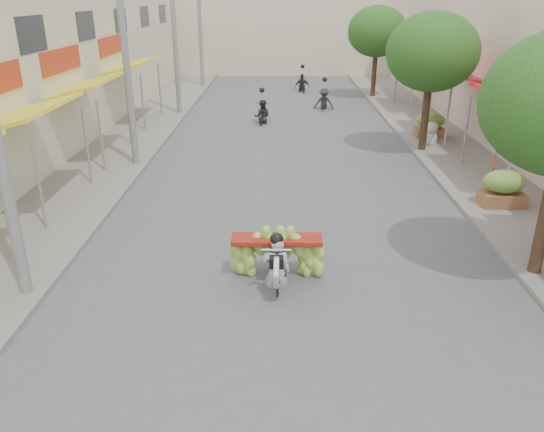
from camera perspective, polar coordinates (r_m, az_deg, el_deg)
The scene contains 17 objects.
ground at distance 8.58m, azimuth 2.27°, elevation -19.29°, with size 120.00×120.00×0.00m, color #505055.
sidewalk_left at distance 23.13m, azimuth -16.41°, elevation 7.55°, with size 4.00×60.00×0.12m, color slate.
sidewalk_right at distance 23.27m, azimuth 19.02°, elevation 7.32°, with size 4.00×60.00×0.12m, color slate.
far_building at distance 44.43m, azimuth 1.14°, elevation 19.79°, with size 20.00×6.00×7.00m, color beige.
utility_pole_mid at distance 19.17m, azimuth -15.54°, elevation 16.78°, with size 0.60×0.24×8.00m.
utility_pole_far at distance 27.91m, azimuth -10.46°, elevation 18.82°, with size 0.60×0.24×8.00m.
utility_pole_back at distance 36.78m, azimuth -7.76°, elevation 19.82°, with size 0.60×0.24×8.00m.
street_tree_mid at distance 21.23m, azimuth 16.87°, elevation 16.49°, with size 3.40×3.40×5.25m.
street_tree_far at distance 32.92m, azimuth 11.24°, elevation 18.88°, with size 3.40×3.40×5.25m.
produce_crate_mid at distance 16.53m, azimuth 23.67°, elevation 3.04°, with size 1.20×0.88×1.16m.
produce_crate_far at distance 23.82m, azimuth 16.67°, elevation 9.57°, with size 1.20×0.88×1.16m.
banana_motorbike at distance 11.28m, azimuth 0.50°, elevation -3.90°, with size 2.20×1.85×2.05m.
market_umbrella at distance 16.73m, azimuth 23.55°, elevation 9.67°, with size 2.31×2.31×1.80m.
pedestrian at distance 22.74m, azimuth 16.93°, elevation 9.64°, with size 0.98×0.80×1.72m.
bg_motorbike_a at distance 25.92m, azimuth -1.07°, elevation 11.57°, with size 0.82×1.64×1.95m.
bg_motorbike_b at distance 29.41m, azimuth 5.64°, elevation 13.02°, with size 1.11×1.67×1.95m.
bg_motorbike_c at distance 34.85m, azimuth 3.28°, elevation 14.49°, with size 1.03×1.68×1.95m.
Camera 1 is at (-0.23, -6.38, 5.73)m, focal length 35.00 mm.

